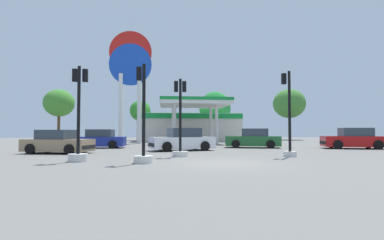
% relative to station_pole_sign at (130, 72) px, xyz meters
% --- Properties ---
extents(ground_plane, '(90.00, 90.00, 0.00)m').
position_rel_station_pole_sign_xyz_m(ground_plane, '(5.73, -18.85, -7.56)').
color(ground_plane, slate).
rests_on(ground_plane, ground).
extents(gas_station, '(12.54, 12.09, 4.61)m').
position_rel_station_pole_sign_xyz_m(gas_station, '(6.68, 5.05, -5.56)').
color(gas_station, beige).
rests_on(gas_station, ground).
extents(station_pole_sign, '(4.44, 0.56, 11.88)m').
position_rel_station_pole_sign_xyz_m(station_pole_sign, '(0.00, 0.00, 0.00)').
color(station_pole_sign, white).
rests_on(station_pole_sign, ground).
extents(car_0, '(4.58, 2.83, 1.53)m').
position_rel_station_pole_sign_xyz_m(car_0, '(4.72, -11.08, -6.87)').
color(car_0, black).
rests_on(car_0, ground).
extents(car_1, '(4.13, 2.00, 1.45)m').
position_rel_station_pole_sign_xyz_m(car_1, '(-1.56, -7.58, -6.91)').
color(car_1, black).
rests_on(car_1, ground).
extents(car_2, '(4.56, 2.92, 1.52)m').
position_rel_station_pole_sign_xyz_m(car_2, '(10.56, -8.34, -6.88)').
color(car_2, black).
rests_on(car_2, ground).
extents(car_3, '(4.68, 2.97, 1.56)m').
position_rel_station_pole_sign_xyz_m(car_3, '(17.71, -10.32, -6.86)').
color(car_3, black).
rests_on(car_3, ground).
extents(car_4, '(4.19, 2.55, 1.40)m').
position_rel_station_pole_sign_xyz_m(car_4, '(-2.83, -12.78, -6.93)').
color(car_4, black).
rests_on(car_4, ground).
extents(traffic_signal_0, '(0.82, 0.82, 4.09)m').
position_rel_station_pole_sign_xyz_m(traffic_signal_0, '(4.30, -15.52, -6.21)').
color(traffic_signal_0, silver).
rests_on(traffic_signal_0, ground).
extents(traffic_signal_1, '(0.83, 0.83, 4.21)m').
position_rel_station_pole_sign_xyz_m(traffic_signal_1, '(-0.32, -17.57, -6.30)').
color(traffic_signal_1, silver).
rests_on(traffic_signal_1, ground).
extents(traffic_signal_2, '(0.82, 0.82, 4.16)m').
position_rel_station_pole_sign_xyz_m(traffic_signal_2, '(2.55, -18.49, -6.51)').
color(traffic_signal_2, silver).
rests_on(traffic_signal_2, ground).
extents(traffic_signal_3, '(0.65, 0.68, 4.47)m').
position_rel_station_pole_sign_xyz_m(traffic_signal_3, '(9.93, -16.29, -6.06)').
color(traffic_signal_3, silver).
rests_on(traffic_signal_3, ground).
extents(tree_0, '(3.90, 3.90, 6.79)m').
position_rel_station_pole_sign_xyz_m(tree_0, '(-10.18, 8.84, -2.59)').
color(tree_0, brown).
rests_on(tree_0, ground).
extents(tree_1, '(2.87, 2.87, 5.58)m').
position_rel_station_pole_sign_xyz_m(tree_1, '(0.31, 9.96, -3.45)').
color(tree_1, brown).
rests_on(tree_1, ground).
extents(tree_2, '(4.42, 4.42, 6.83)m').
position_rel_station_pole_sign_xyz_m(tree_2, '(10.73, 9.32, -3.02)').
color(tree_2, brown).
rests_on(tree_2, ground).
extents(tree_3, '(4.74, 4.74, 7.57)m').
position_rel_station_pole_sign_xyz_m(tree_3, '(22.30, 10.72, -2.18)').
color(tree_3, brown).
rests_on(tree_3, ground).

